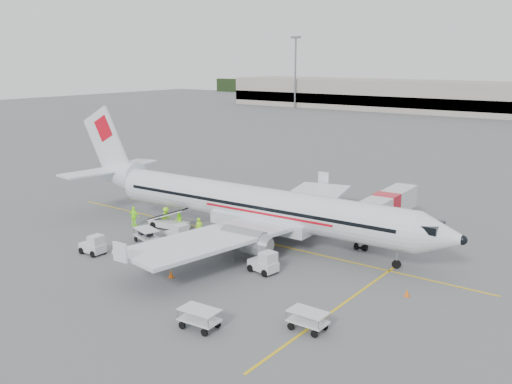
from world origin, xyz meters
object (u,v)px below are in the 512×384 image
aircraft (255,180)px  tug_fore (263,261)px  jet_bridge (385,215)px  tug_aft (92,244)px  belt_loader (169,215)px  tug_mid (178,233)px

aircraft → tug_fore: bearing=-51.6°
jet_bridge → tug_aft: size_ratio=6.81×
belt_loader → tug_aft: belt_loader is taller
jet_bridge → tug_aft: jet_bridge is taller
jet_bridge → tug_mid: jet_bridge is taller
jet_bridge → tug_fore: size_ratio=6.57×
aircraft → jet_bridge: (8.73, 7.98, -3.43)m
belt_loader → tug_mid: (3.46, -2.49, -0.51)m
belt_loader → tug_aft: size_ratio=2.37×
tug_fore → belt_loader: bearing=172.9°
belt_loader → tug_aft: 8.81m
aircraft → tug_fore: size_ratio=17.62×
tug_fore → tug_aft: 14.57m
jet_bridge → tug_fore: 14.63m
aircraft → belt_loader: (-8.33, -2.34, -3.97)m
aircraft → jet_bridge: bearing=40.2°
aircraft → jet_bridge: aircraft is taller
tug_mid → tug_aft: 7.22m
tug_fore → tug_mid: (-10.18, 1.36, 0.00)m
jet_bridge → tug_mid: (-13.60, -12.82, -1.04)m
aircraft → belt_loader: aircraft is taller
jet_bridge → belt_loader: 19.95m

